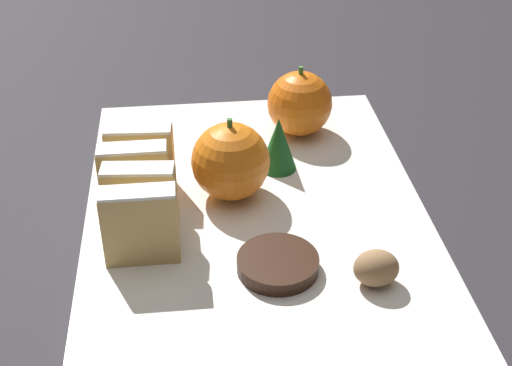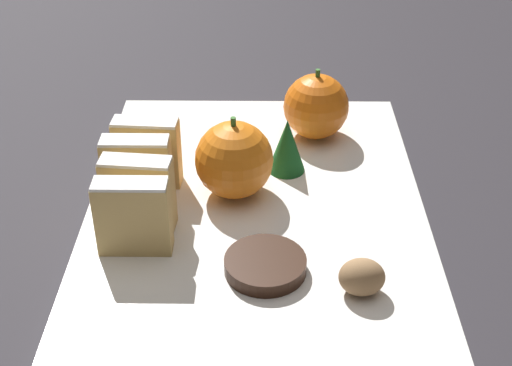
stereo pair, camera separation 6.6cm
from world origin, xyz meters
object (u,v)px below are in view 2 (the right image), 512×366
at_px(orange_far, 234,160).
at_px(chocolate_cookie, 265,265).
at_px(orange_near, 316,106).
at_px(walnut, 362,277).

relative_size(orange_far, chocolate_cookie, 1.20).
height_order(orange_near, walnut, orange_near).
distance_m(orange_near, chocolate_cookie, 0.24).
distance_m(orange_far, chocolate_cookie, 0.13).
xyz_separation_m(orange_near, chocolate_cookie, (-0.06, -0.23, -0.03)).
distance_m(walnut, chocolate_cookie, 0.08).
relative_size(orange_near, orange_far, 0.95).
bearing_deg(walnut, chocolate_cookie, 162.23).
bearing_deg(orange_near, walnut, -84.98).
xyz_separation_m(orange_far, chocolate_cookie, (0.03, -0.12, -0.03)).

